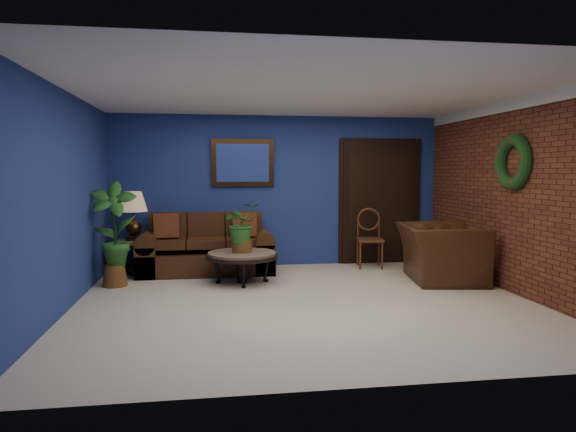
{
  "coord_description": "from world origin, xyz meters",
  "views": [
    {
      "loc": [
        -1.12,
        -6.01,
        1.58
      ],
      "look_at": [
        -0.14,
        0.55,
        1.0
      ],
      "focal_mm": 32.0,
      "sensor_mm": 36.0,
      "label": 1
    }
  ],
  "objects": [
    {
      "name": "wreath",
      "position": [
        2.69,
        0.05,
        1.7
      ],
      "size": [
        0.16,
        0.72,
        0.72
      ],
      "primitive_type": "torus",
      "rotation": [
        0.0,
        1.57,
        0.0
      ],
      "color": "black",
      "rests_on": "wall_right_brick"
    },
    {
      "name": "wall_right_brick",
      "position": [
        2.75,
        0.0,
        1.25
      ],
      "size": [
        0.04,
        5.0,
        2.5
      ],
      "primitive_type": "cube",
      "color": "brown",
      "rests_on": "ground"
    },
    {
      "name": "floor",
      "position": [
        0.0,
        0.0,
        0.0
      ],
      "size": [
        5.5,
        5.5,
        0.0
      ],
      "primitive_type": "plane",
      "color": "beige",
      "rests_on": "ground"
    },
    {
      "name": "wall_left",
      "position": [
        -2.75,
        0.0,
        1.25
      ],
      "size": [
        0.04,
        5.0,
        2.5
      ],
      "primitive_type": "cube",
      "color": "navy",
      "rests_on": "ground"
    },
    {
      "name": "wall_mirror",
      "position": [
        -0.6,
        2.46,
        1.72
      ],
      "size": [
        1.02,
        0.06,
        0.77
      ],
      "primitive_type": "cube",
      "color": "#3D2310",
      "rests_on": "wall_back"
    },
    {
      "name": "floor_plant",
      "position": [
        2.35,
        1.53,
        0.38
      ],
      "size": [
        0.34,
        0.28,
        0.75
      ],
      "color": "brown",
      "rests_on": "ground"
    },
    {
      "name": "sofa",
      "position": [
        -1.2,
        2.08,
        0.31
      ],
      "size": [
        2.07,
        0.89,
        0.93
      ],
      "color": "#412212",
      "rests_on": "ground"
    },
    {
      "name": "closet_door",
      "position": [
        1.75,
        2.47,
        1.05
      ],
      "size": [
        1.44,
        0.06,
        2.18
      ],
      "primitive_type": "cube",
      "color": "black",
      "rests_on": "wall_back"
    },
    {
      "name": "coffee_plant",
      "position": [
        -0.7,
        1.2,
        0.83
      ],
      "size": [
        0.64,
        0.6,
        0.71
      ],
      "color": "brown",
      "rests_on": "coffee_table"
    },
    {
      "name": "side_chair",
      "position": [
        1.46,
        2.12,
        0.55
      ],
      "size": [
        0.48,
        0.48,
        0.97
      ],
      "rotation": [
        0.0,
        0.0,
        -0.17
      ],
      "color": "#5C2F1A",
      "rests_on": "ground"
    },
    {
      "name": "armchair",
      "position": [
        2.15,
        0.91,
        0.41
      ],
      "size": [
        1.28,
        1.41,
        0.81
      ],
      "primitive_type": "imported",
      "rotation": [
        0.0,
        0.0,
        1.41
      ],
      "color": "#412212",
      "rests_on": "ground"
    },
    {
      "name": "wall_back",
      "position": [
        0.0,
        2.5,
        1.25
      ],
      "size": [
        5.5,
        0.04,
        2.5
      ],
      "primitive_type": "cube",
      "color": "navy",
      "rests_on": "ground"
    },
    {
      "name": "ceiling",
      "position": [
        0.0,
        0.0,
        2.5
      ],
      "size": [
        5.5,
        5.0,
        0.02
      ],
      "primitive_type": "cube",
      "color": "white",
      "rests_on": "wall_back"
    },
    {
      "name": "crown_molding",
      "position": [
        2.72,
        0.0,
        2.43
      ],
      "size": [
        0.03,
        5.0,
        0.14
      ],
      "primitive_type": "cube",
      "color": "white",
      "rests_on": "wall_right_brick"
    },
    {
      "name": "end_table",
      "position": [
        -2.3,
        2.05,
        0.4
      ],
      "size": [
        0.58,
        0.58,
        0.53
      ],
      "color": "#504A46",
      "rests_on": "ground"
    },
    {
      "name": "table_lamp",
      "position": [
        -2.3,
        2.05,
        0.99
      ],
      "size": [
        0.43,
        0.43,
        0.72
      ],
      "color": "#3D2310",
      "rests_on": "end_table"
    },
    {
      "name": "coffee_table",
      "position": [
        -0.7,
        1.2,
        0.38
      ],
      "size": [
        1.02,
        1.02,
        0.44
      ],
      "rotation": [
        0.0,
        0.0,
        0.33
      ],
      "color": "#504A46",
      "rests_on": "ground"
    },
    {
      "name": "tall_plant",
      "position": [
        -2.45,
        1.25,
        0.79
      ],
      "size": [
        0.64,
        0.43,
        1.46
      ],
      "color": "brown",
      "rests_on": "ground"
    }
  ]
}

